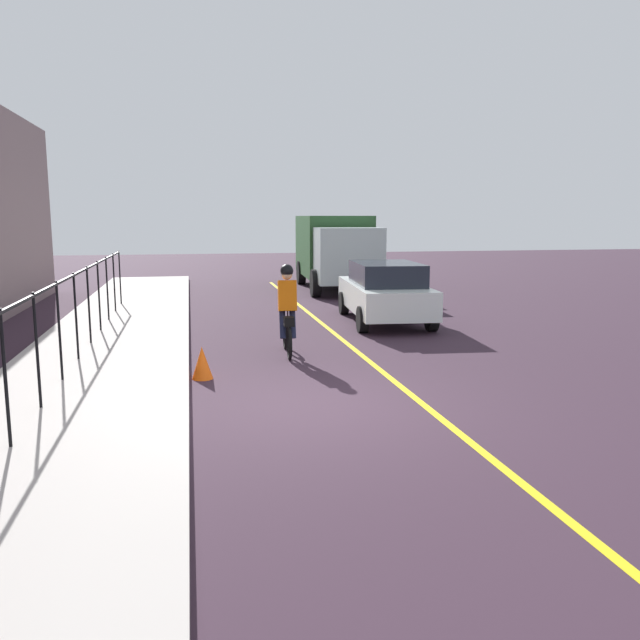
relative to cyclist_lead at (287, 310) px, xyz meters
The scene contains 8 objects.
ground_plane 3.68m from the cyclist_lead, behind, with size 80.00×80.00×0.00m, color #352330.
lane_line_centre 3.96m from the cyclist_lead, 157.80° to the right, with size 36.00×0.12×0.01m, color yellow.
sidewalk 5.10m from the cyclist_lead, 135.18° to the left, with size 40.00×3.20×0.15m, color #B6AFA8.
iron_fence 4.72m from the cyclist_lead, 123.05° to the left, with size 20.34×0.04×1.60m.
cyclist_lead is the anchor object (origin of this frame).
patrol_sedan 4.70m from the cyclist_lead, 41.47° to the right, with size 4.54×2.23×1.58m.
box_truck_background 12.15m from the cyclist_lead, 17.36° to the right, with size 6.83×2.83×2.78m.
traffic_cone_near 2.42m from the cyclist_lead, 132.77° to the left, with size 0.36×0.36×0.56m, color #FE5C0F.
Camera 1 is at (-8.92, 1.72, 2.75)m, focal length 36.06 mm.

